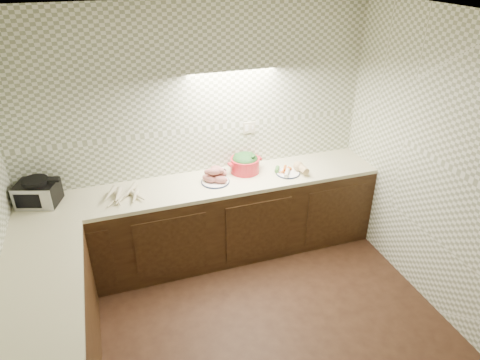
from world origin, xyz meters
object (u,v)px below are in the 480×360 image
object	(u,v)px
sweet_potato_plate	(215,176)
veg_plate	(293,169)
parsnip_pile	(118,194)
dutch_oven	(245,163)
onion_bowl	(219,172)
toaster_oven	(38,192)

from	to	relation	value
sweet_potato_plate	veg_plate	bearing A→B (deg)	-4.59
parsnip_pile	dutch_oven	world-z (taller)	dutch_oven
sweet_potato_plate	dutch_oven	size ratio (longest dim) A/B	0.78
parsnip_pile	veg_plate	xyz separation A→B (m)	(1.78, -0.07, 0.01)
parsnip_pile	onion_bowl	world-z (taller)	onion_bowl
onion_bowl	dutch_oven	size ratio (longest dim) A/B	0.39
veg_plate	dutch_oven	bearing A→B (deg)	158.14
toaster_oven	veg_plate	size ratio (longest dim) A/B	1.30
toaster_oven	parsnip_pile	xyz separation A→B (m)	(0.70, -0.11, -0.08)
sweet_potato_plate	veg_plate	distance (m)	0.82
toaster_oven	onion_bowl	xyz separation A→B (m)	(1.72, 0.00, -0.08)
veg_plate	onion_bowl	bearing A→B (deg)	166.02
toaster_oven	parsnip_pile	distance (m)	0.71
toaster_oven	sweet_potato_plate	world-z (taller)	toaster_oven
veg_plate	parsnip_pile	bearing A→B (deg)	177.66
onion_bowl	dutch_oven	xyz separation A→B (m)	(0.28, -0.00, 0.06)
parsnip_pile	onion_bowl	xyz separation A→B (m)	(1.03, 0.11, 0.01)
sweet_potato_plate	dutch_oven	world-z (taller)	dutch_oven
sweet_potato_plate	onion_bowl	xyz separation A→B (m)	(0.07, 0.12, -0.03)
parsnip_pile	dutch_oven	distance (m)	1.32
parsnip_pile	onion_bowl	bearing A→B (deg)	6.30
sweet_potato_plate	onion_bowl	bearing A→B (deg)	59.07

